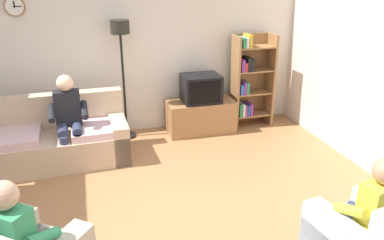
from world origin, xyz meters
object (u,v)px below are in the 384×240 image
at_px(tv, 201,88).
at_px(person_in_right_armchair, 369,208).
at_px(person_on_couch, 69,116).
at_px(bookshelf, 249,80).
at_px(person_in_left_armchair, 22,234).
at_px(floor_lamp, 121,47).
at_px(couch, 57,140).
at_px(tv_stand, 200,116).

height_order(tv, person_in_right_armchair, person_in_right_armchair).
bearing_deg(person_on_couch, tv, 15.92).
distance_m(bookshelf, person_in_right_armchair, 3.49).
relative_size(tv, person_in_left_armchair, 0.54).
bearing_deg(bookshelf, floor_lamp, 179.25).
bearing_deg(person_in_left_armchair, couch, 87.08).
bearing_deg(person_in_left_armchair, bookshelf, 42.98).
distance_m(tv_stand, floor_lamp, 1.70).
xyz_separation_m(floor_lamp, person_in_left_armchair, (-1.14, -3.04, -0.85)).
bearing_deg(floor_lamp, person_in_left_armchair, -110.59).
height_order(floor_lamp, person_in_right_armchair, floor_lamp).
bearing_deg(couch, bookshelf, 10.31).
height_order(tv, person_on_couch, person_on_couch).
xyz_separation_m(couch, tv_stand, (2.23, 0.49, -0.05)).
height_order(couch, floor_lamp, floor_lamp).
xyz_separation_m(tv, person_on_couch, (-2.04, -0.58, -0.05)).
distance_m(couch, bookshelf, 3.20).
height_order(tv_stand, bookshelf, bookshelf).
relative_size(person_in_left_armchair, person_in_right_armchair, 1.00).
bearing_deg(couch, person_in_right_armchair, -46.81).
height_order(person_on_couch, person_in_right_armchair, person_on_couch).
relative_size(tv, person_in_right_armchair, 0.54).
bearing_deg(tv_stand, bookshelf, 4.64).
relative_size(bookshelf, person_in_right_armchair, 1.40).
distance_m(couch, person_in_left_armchair, 2.47).
distance_m(tv_stand, person_in_right_armchair, 3.44).
relative_size(tv_stand, bookshelf, 0.70).
bearing_deg(tv, person_in_left_armchair, -128.88).
bearing_deg(person_in_right_armchair, person_in_left_armchair, 171.13).
bearing_deg(tv_stand, person_on_couch, -163.44).
bearing_deg(tv, tv_stand, 90.00).
bearing_deg(bookshelf, person_in_left_armchair, -137.02).
height_order(tv_stand, person_in_left_armchair, person_in_left_armchair).
height_order(bookshelf, person_on_couch, bookshelf).
bearing_deg(person_in_right_armchair, couch, 133.19).
bearing_deg(couch, floor_lamp, 30.23).
bearing_deg(tv, bookshelf, 6.21).
bearing_deg(person_in_left_armchair, tv, 51.12).
height_order(tv_stand, person_in_right_armchair, person_in_right_armchair).
distance_m(tv, person_in_left_armchair, 3.76).
distance_m(couch, floor_lamp, 1.64).
bearing_deg(person_in_right_armchair, floor_lamp, 115.96).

